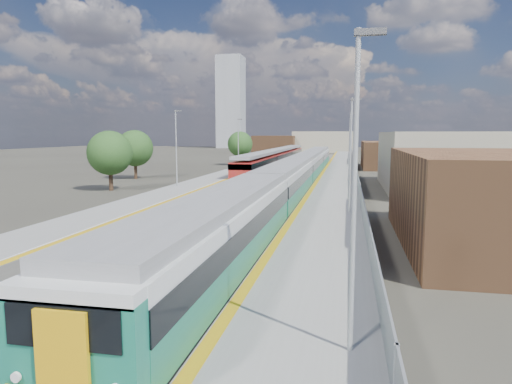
% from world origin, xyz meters
% --- Properties ---
extents(ground, '(320.00, 320.00, 0.00)m').
position_xyz_m(ground, '(0.00, 50.00, 0.00)').
color(ground, '#47443A').
rests_on(ground, ground).
extents(ballast_bed, '(10.50, 155.00, 0.06)m').
position_xyz_m(ballast_bed, '(-2.25, 52.50, 0.03)').
color(ballast_bed, '#565451').
rests_on(ballast_bed, ground).
extents(tracks, '(8.96, 160.00, 0.17)m').
position_xyz_m(tracks, '(-1.65, 54.18, 0.11)').
color(tracks, '#4C3323').
rests_on(tracks, ground).
extents(platform_right, '(4.70, 155.00, 8.52)m').
position_xyz_m(platform_right, '(5.28, 52.49, 0.54)').
color(platform_right, slate).
rests_on(platform_right, ground).
extents(platform_left, '(4.30, 155.00, 8.52)m').
position_xyz_m(platform_left, '(-9.05, 52.49, 0.52)').
color(platform_left, slate).
rests_on(platform_left, ground).
extents(buildings, '(72.00, 185.50, 40.00)m').
position_xyz_m(buildings, '(-18.12, 138.60, 10.70)').
color(buildings, brown).
rests_on(buildings, ground).
extents(green_train, '(2.88, 80.09, 3.17)m').
position_xyz_m(green_train, '(1.50, 38.32, 2.23)').
color(green_train, black).
rests_on(green_train, ground).
extents(red_train, '(2.77, 56.12, 3.49)m').
position_xyz_m(red_train, '(-5.50, 69.31, 2.06)').
color(red_train, black).
rests_on(red_train, ground).
extents(tree_a, '(4.83, 4.83, 6.55)m').
position_xyz_m(tree_a, '(-19.02, 36.95, 4.12)').
color(tree_a, '#382619').
rests_on(tree_a, ground).
extents(tree_b, '(4.96, 4.96, 6.72)m').
position_xyz_m(tree_b, '(-22.29, 49.57, 4.23)').
color(tree_b, '#382619').
rests_on(tree_b, ground).
extents(tree_c, '(4.93, 4.93, 6.68)m').
position_xyz_m(tree_c, '(-14.56, 79.43, 4.20)').
color(tree_c, '#382619').
rests_on(tree_c, ground).
extents(tree_d, '(4.28, 4.28, 5.80)m').
position_xyz_m(tree_d, '(22.04, 59.72, 3.65)').
color(tree_d, '#382619').
rests_on(tree_d, ground).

